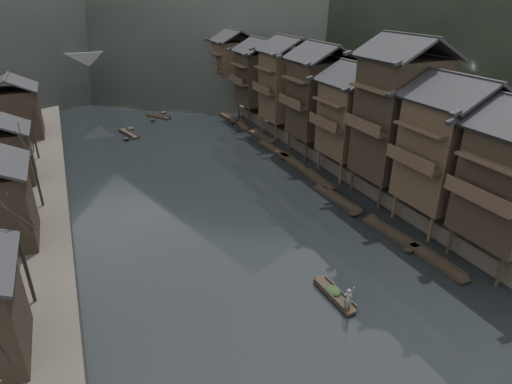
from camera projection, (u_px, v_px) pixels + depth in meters
water at (269, 258)px, 35.97m from camera, size 300.00×300.00×0.00m
right_bank at (345, 103)px, 81.44m from camera, size 40.00×200.00×1.80m
stilt_houses at (329, 90)px, 54.04m from camera, size 9.00×67.60×16.94m
bare_trees at (30, 189)px, 32.54m from camera, size 3.98×45.73×7.97m
moored_sampans at (263, 141)px, 63.04m from camera, size 3.18×73.33×0.47m
midriver_boats at (144, 125)px, 70.86m from camera, size 9.54×13.80×0.45m
stone_bridge at (128, 67)px, 93.31m from camera, size 40.00×6.00×9.00m
hero_sampan at (335, 295)px, 31.32m from camera, size 1.11×4.65×0.43m
cargo_heap at (334, 287)px, 31.27m from camera, size 1.02×1.33×0.61m
boatman at (348, 296)px, 29.50m from camera, size 0.74×0.70×1.70m
bamboo_pole at (354, 266)px, 28.54m from camera, size 1.29×2.04×3.15m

